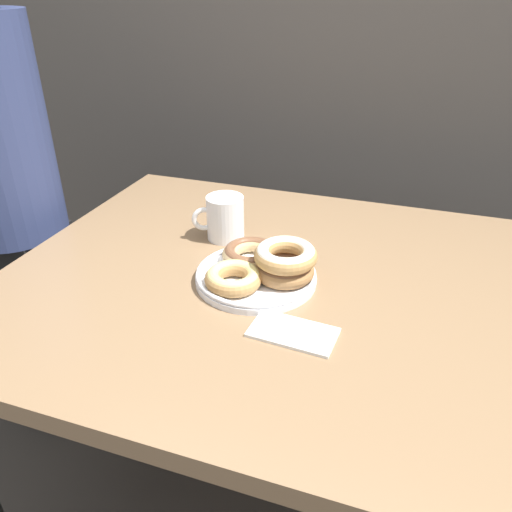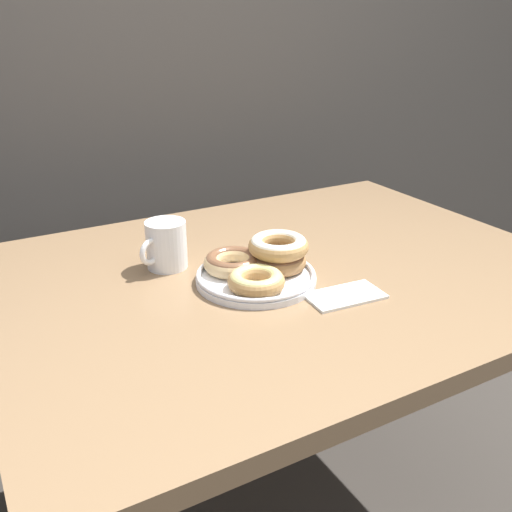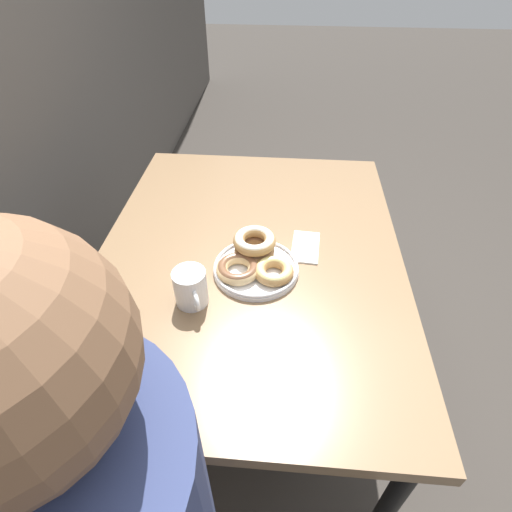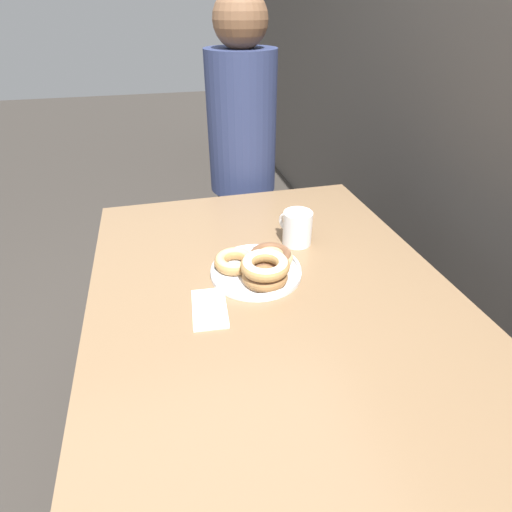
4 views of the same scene
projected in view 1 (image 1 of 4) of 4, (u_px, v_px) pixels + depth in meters
name	position (u px, v px, depth m)	size (l,w,h in m)	color
dining_table	(298.00, 307.00, 1.09)	(1.27, 0.96, 0.75)	#846647
donut_plate	(262.00, 267.00, 1.04)	(0.28, 0.27, 0.09)	white
coffee_mug	(224.00, 217.00, 1.21)	(0.12, 0.09, 0.11)	white
person_figure	(9.00, 212.00, 1.39)	(0.31, 0.29, 1.45)	black
napkin	(293.00, 332.00, 0.90)	(0.16, 0.10, 0.01)	white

